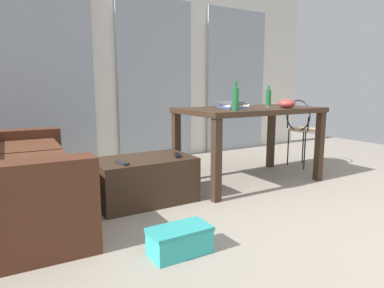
# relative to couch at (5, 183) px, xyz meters

# --- Properties ---
(ground_plane) EXTENTS (7.63, 7.63, 0.00)m
(ground_plane) POSITION_rel_couch_xyz_m (1.91, -0.47, -0.29)
(ground_plane) COLOR gray
(wall_back) EXTENTS (5.37, 0.10, 2.41)m
(wall_back) POSITION_rel_couch_xyz_m (1.91, 1.52, 0.92)
(wall_back) COLOR silver
(wall_back) RESTS_ON ground
(curtains) EXTENTS (3.82, 0.03, 2.13)m
(curtains) POSITION_rel_couch_xyz_m (1.91, 1.43, 0.78)
(curtains) COLOR #99A3AD
(curtains) RESTS_ON ground
(couch) EXTENTS (0.99, 1.78, 0.70)m
(couch) POSITION_rel_couch_xyz_m (0.00, 0.00, 0.00)
(couch) COLOR #4C2819
(couch) RESTS_ON ground
(coffee_table) EXTENTS (0.83, 0.51, 0.38)m
(coffee_table) POSITION_rel_couch_xyz_m (1.04, -0.15, -0.10)
(coffee_table) COLOR #382619
(coffee_table) RESTS_ON ground
(craft_table) EXTENTS (1.42, 0.81, 0.77)m
(craft_table) POSITION_rel_couch_xyz_m (2.23, -0.12, 0.38)
(craft_table) COLOR #382619
(craft_table) RESTS_ON ground
(wire_chair) EXTENTS (0.38, 0.38, 0.83)m
(wire_chair) POSITION_rel_couch_xyz_m (3.21, 0.05, 0.24)
(wire_chair) COLOR tan
(wire_chair) RESTS_ON ground
(bottle_near) EXTENTS (0.06, 0.06, 0.23)m
(bottle_near) POSITION_rel_couch_xyz_m (2.71, 0.12, 0.58)
(bottle_near) COLOR #195B2D
(bottle_near) RESTS_ON craft_table
(bottle_far) EXTENTS (0.06, 0.06, 0.26)m
(bottle_far) POSITION_rel_couch_xyz_m (1.81, -0.41, 0.59)
(bottle_far) COLOR #195B2D
(bottle_far) RESTS_ON craft_table
(bowl) EXTENTS (0.16, 0.16, 0.09)m
(bowl) POSITION_rel_couch_xyz_m (2.48, -0.38, 0.53)
(bowl) COLOR #9E3833
(bowl) RESTS_ON craft_table
(book_stack) EXTENTS (0.23, 0.30, 0.06)m
(book_stack) POSITION_rel_couch_xyz_m (2.03, -0.06, 0.52)
(book_stack) COLOR #33519E
(book_stack) RESTS_ON craft_table
(tv_remote_on_table) EXTENTS (0.12, 0.18, 0.02)m
(tv_remote_on_table) POSITION_rel_couch_xyz_m (2.32, 0.11, 0.50)
(tv_remote_on_table) COLOR #B7B7B2
(tv_remote_on_table) RESTS_ON craft_table
(scissors) EXTENTS (0.11, 0.10, 0.00)m
(scissors) POSITION_rel_couch_xyz_m (2.47, -0.13, 0.49)
(scissors) COLOR #9EA0A5
(scissors) RESTS_ON craft_table
(tv_remote_primary) EXTENTS (0.07, 0.15, 0.02)m
(tv_remote_primary) POSITION_rel_couch_xyz_m (0.81, -0.27, 0.11)
(tv_remote_primary) COLOR #232326
(tv_remote_primary) RESTS_ON coffee_table
(tv_remote_secondary) EXTENTS (0.09, 0.15, 0.02)m
(tv_remote_secondary) POSITION_rel_couch_xyz_m (1.31, -0.25, 0.11)
(tv_remote_secondary) COLOR black
(tv_remote_secondary) RESTS_ON coffee_table
(shoebox) EXTENTS (0.37, 0.20, 0.16)m
(shoebox) POSITION_rel_couch_xyz_m (0.85, -1.12, -0.20)
(shoebox) COLOR #33B2AD
(shoebox) RESTS_ON ground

